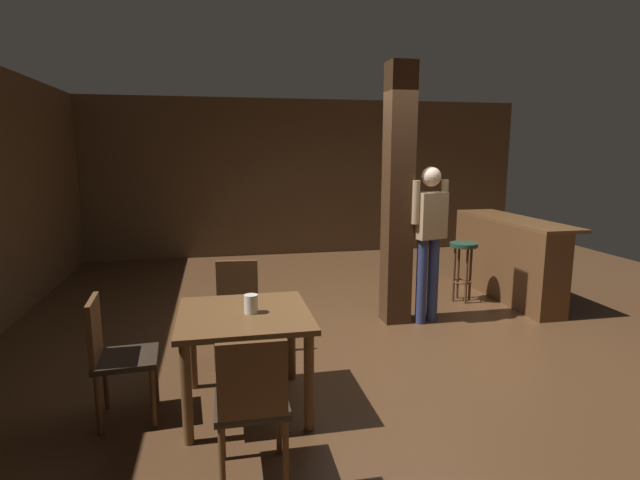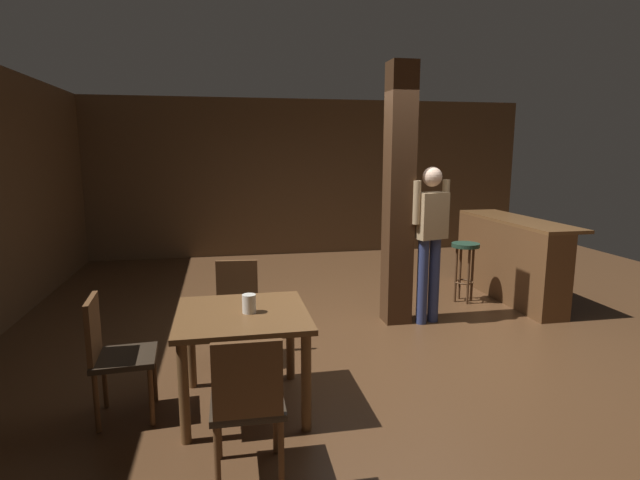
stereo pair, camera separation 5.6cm
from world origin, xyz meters
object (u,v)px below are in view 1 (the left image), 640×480
napkin_cup (251,304)px  dining_table (245,329)px  standing_person (429,233)px  bar_counter (506,257)px  chair_west (114,352)px  chair_north (237,306)px  chair_south (252,401)px  bar_stool_near (463,258)px

napkin_cup → dining_table: bearing=156.1°
standing_person → bar_counter: standing_person is taller
napkin_cup → standing_person: size_ratio=0.08×
dining_table → napkin_cup: bearing=-23.9°
standing_person → bar_counter: 1.64m
chair_west → bar_counter: 4.91m
bar_counter → chair_north: bearing=-159.5°
chair_north → chair_west: same height
chair_south → bar_counter: bar_counter is taller
chair_west → bar_counter: size_ratio=0.43×
napkin_cup → chair_west: bearing=178.2°
dining_table → chair_south: size_ratio=1.06×
chair_west → standing_person: size_ratio=0.52×
chair_north → bar_counter: bearing=20.5°
chair_north → chair_west: (-0.88, -0.89, 0.00)m
chair_west → standing_person: bearing=26.4°
chair_south → standing_person: bearing=48.5°
chair_south → napkin_cup: (0.06, 0.86, 0.30)m
bar_stool_near → standing_person: bearing=-139.7°
dining_table → chair_south: 0.88m
dining_table → standing_person: (2.08, 1.49, 0.39)m
chair_west → napkin_cup: size_ratio=6.58×
chair_west → chair_north: bearing=45.1°
chair_north → standing_person: (2.10, 0.60, 0.50)m
chair_south → bar_stool_near: 4.16m
chair_south → standing_person: 3.20m
dining_table → chair_north: (-0.02, 0.89, -0.11)m
chair_west → chair_south: same height
napkin_cup → bar_counter: bearing=33.0°
chair_north → bar_stool_near: (2.87, 1.25, 0.06)m
dining_table → bar_stool_near: size_ratio=1.25×
chair_north → chair_west: 1.25m
bar_stool_near → chair_north: bearing=-156.5°
dining_table → napkin_cup: 0.20m
chair_south → standing_person: standing_person is taller
dining_table → bar_counter: bearing=32.3°
bar_counter → chair_west: bearing=-153.4°
napkin_cup → bar_stool_near: size_ratio=0.18×
chair_south → bar_stool_near: bearing=46.5°
dining_table → bar_counter: 4.13m
dining_table → chair_west: (-0.90, 0.01, -0.11)m
chair_north → standing_person: 2.24m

